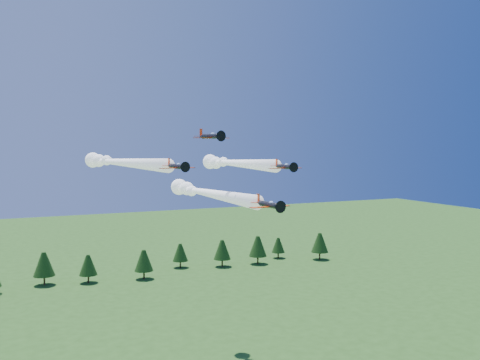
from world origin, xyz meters
name	(u,v)px	position (x,y,z in m)	size (l,w,h in m)	color
plane_lead	(205,192)	(-0.15, 15.65, 38.90)	(7.17, 46.19, 3.70)	black
plane_left	(118,162)	(-15.01, 29.46, 44.97)	(11.32, 51.62, 3.70)	black
plane_right	(232,163)	(10.33, 25.52, 44.59)	(6.56, 44.20, 3.70)	black
plane_slot	(211,136)	(-2.08, 7.71, 50.29)	(7.34, 8.02, 2.56)	black
treeline	(128,259)	(4.68, 107.67, 6.73)	(174.39, 21.34, 11.56)	#382314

